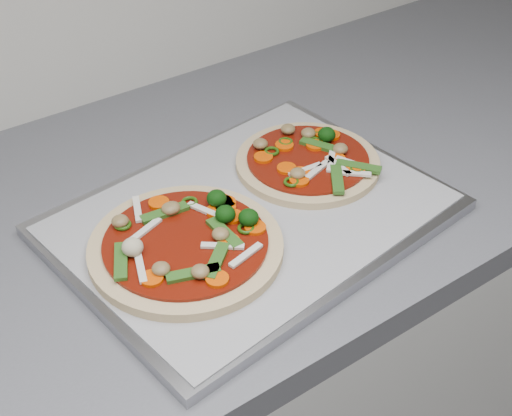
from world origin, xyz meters
TOP-DOWN VIEW (x-y plane):
  - countertop at (0.00, 1.30)m, footprint 3.60×0.60m
  - baking_tray at (0.29, 1.22)m, footprint 0.49×0.38m
  - parchment at (0.29, 1.22)m, footprint 0.47×0.37m
  - pizza_left at (0.19, 1.20)m, footprint 0.24×0.24m
  - pizza_right at (0.41, 1.25)m, footprint 0.20×0.20m

SIDE VIEW (x-z plane):
  - countertop at x=0.00m, z-range 0.86..0.90m
  - baking_tray at x=0.29m, z-range 0.90..0.91m
  - parchment at x=0.29m, z-range 0.91..0.92m
  - pizza_right at x=0.41m, z-range 0.91..0.94m
  - pizza_left at x=0.19m, z-range 0.91..0.94m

